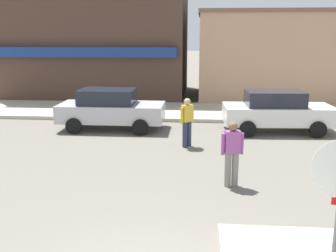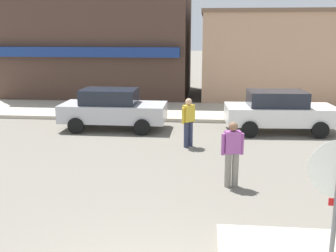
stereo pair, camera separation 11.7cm
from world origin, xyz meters
TOP-DOWN VIEW (x-y plane):
  - kerb_far at (0.00, 13.51)m, footprint 80.00×4.00m
  - parked_car_nearest at (-2.79, 10.11)m, footprint 4.00×1.88m
  - parked_car_second at (3.51, 10.23)m, footprint 4.09×2.05m
  - pedestrian_crossing_near at (0.24, 7.92)m, footprint 0.45×0.45m
  - pedestrian_crossing_far at (1.44, 4.60)m, footprint 0.56×0.29m
  - building_corner_shop at (-5.40, 19.02)m, footprint 10.46×7.52m
  - building_storefront_left_near at (4.76, 18.67)m, footprint 8.59×6.55m

SIDE VIEW (x-z plane):
  - kerb_far at x=0.00m, z-range 0.00..0.15m
  - parked_car_nearest at x=-2.79m, z-range 0.03..1.59m
  - parked_car_second at x=3.51m, z-range 0.03..1.59m
  - pedestrian_crossing_near at x=0.24m, z-range 0.06..1.67m
  - pedestrian_crossing_far at x=1.44m, z-range 0.06..1.67m
  - building_storefront_left_near at x=4.76m, z-range 0.00..4.83m
  - building_corner_shop at x=-5.40m, z-range 0.00..7.00m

